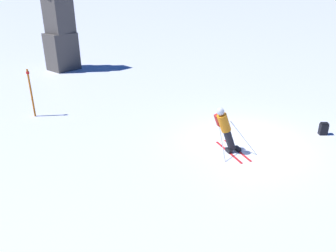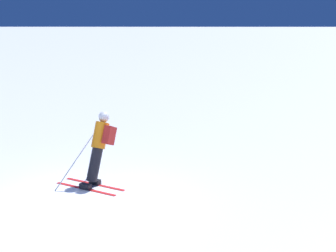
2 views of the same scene
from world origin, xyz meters
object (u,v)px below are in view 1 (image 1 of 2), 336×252
skier (225,128)px  rock_pillar (59,25)px  spare_backpack (324,129)px  trail_marker (31,91)px

skier → rock_pillar: size_ratio=0.26×
skier → spare_backpack: 4.48m
trail_marker → skier: bearing=-73.1°
skier → spare_backpack: size_ratio=3.57×
rock_pillar → trail_marker: 8.81m
skier → trail_marker: 8.62m
rock_pillar → spare_backpack: (0.57, -16.86, -2.66)m
spare_backpack → trail_marker: (-6.34, 10.44, 0.93)m
skier → rock_pillar: bearing=106.0°
trail_marker → spare_backpack: bearing=-58.7°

